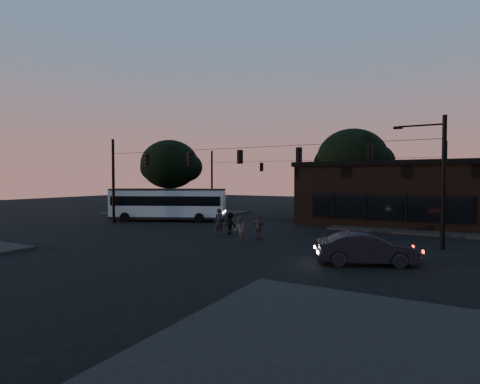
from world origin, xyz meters
The scene contains 14 objects.
ground centered at (0.00, 0.00, 0.00)m, with size 120.00×120.00×0.00m, color black.
sidewalk_far_right centered at (12.00, 14.00, 0.07)m, with size 14.00×10.00×0.15m, color black.
sidewalk_far_left centered at (-14.00, 14.00, 0.07)m, with size 14.00×10.00×0.15m, color black.
building centered at (9.00, 15.97, 2.71)m, with size 15.40×10.41×5.40m.
tree_behind centered at (4.00, 22.00, 6.19)m, with size 7.60×7.60×9.43m.
tree_left centered at (-14.00, 13.00, 5.57)m, with size 6.40×6.40×8.30m.
signal_rig_near centered at (0.00, 4.00, 4.45)m, with size 26.24×0.30×7.50m.
signal_rig_far centered at (0.00, 20.00, 4.20)m, with size 26.24×0.30×7.50m.
bus centered at (-9.84, 7.71, 1.70)m, with size 10.79×6.77×3.02m.
car centered at (9.98, -1.93, 0.74)m, with size 1.56×4.48×1.48m, color black.
pedestrian_a centered at (-0.74, 2.32, 0.94)m, with size 0.68×0.45×1.87m, color black.
pedestrian_b centered at (1.77, 0.75, 0.80)m, with size 0.77×0.60×1.59m, color #544E4C.
pedestrian_c centered at (2.57, 1.89, 0.82)m, with size 0.96×0.40×1.64m, color #372D36.
pedestrian_d centered at (-0.28, 3.08, 0.79)m, with size 1.02×0.59×1.58m, color black.
Camera 1 is at (13.21, -19.72, 3.95)m, focal length 28.00 mm.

